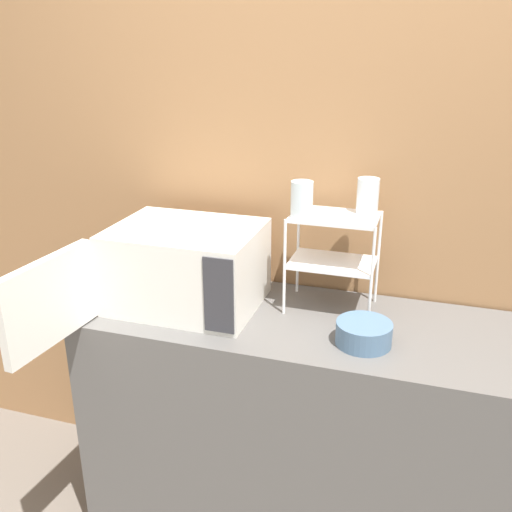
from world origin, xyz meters
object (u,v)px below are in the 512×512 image
(microwave, at_px, (180,268))
(bowl, at_px, (364,334))
(dish_rack, at_px, (333,242))
(glass_front_left, at_px, (302,199))
(glass_back_right, at_px, (368,196))

(microwave, distance_m, bowl, 0.67)
(bowl, bearing_deg, dish_rack, 122.99)
(glass_front_left, bearing_deg, microwave, -167.38)
(glass_back_right, bearing_deg, glass_front_left, -151.63)
(glass_front_left, bearing_deg, dish_rack, 26.66)
(microwave, height_order, bowl, microwave)
(microwave, bearing_deg, bowl, -7.22)
(dish_rack, relative_size, glass_back_right, 2.85)
(glass_front_left, bearing_deg, bowl, -34.90)
(microwave, distance_m, glass_front_left, 0.49)
(bowl, bearing_deg, glass_front_left, 145.10)
(glass_front_left, bearing_deg, glass_back_right, 28.37)
(dish_rack, relative_size, bowl, 1.95)
(microwave, xyz_separation_m, glass_back_right, (0.60, 0.20, 0.26))
(glass_back_right, bearing_deg, bowl, -80.20)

